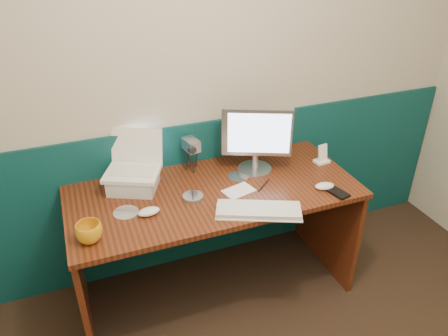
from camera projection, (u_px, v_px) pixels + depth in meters
name	position (u px, v px, depth m)	size (l,w,h in m)	color
back_wall	(207.00, 80.00, 2.50)	(3.50, 0.04, 2.50)	#BDB6A0
wainscot	(210.00, 191.00, 2.86)	(3.48, 0.02, 1.00)	#083636
desk	(215.00, 243.00, 2.60)	(1.60, 0.70, 0.75)	#37190A
laptop_riser	(133.00, 182.00, 2.41)	(0.25, 0.21, 0.09)	silver
laptop	(130.00, 155.00, 2.33)	(0.29, 0.22, 0.24)	white
monitor	(256.00, 140.00, 2.50)	(0.40, 0.11, 0.40)	#B0AFB4
keyboard	(259.00, 211.00, 2.22)	(0.43, 0.14, 0.02)	silver
mouse_right	(325.00, 186.00, 2.42)	(0.11, 0.06, 0.04)	white
mouse_left	(149.00, 212.00, 2.21)	(0.11, 0.07, 0.04)	white
mug	(89.00, 233.00, 2.01)	(0.12, 0.12, 0.10)	orange
camcorder	(192.00, 156.00, 2.56)	(0.08, 0.12, 0.19)	#A2A2A6
cd_spindle	(193.00, 197.00, 2.33)	(0.11, 0.11, 0.02)	#AEB4BE
cd_loose_a	(126.00, 212.00, 2.23)	(0.13, 0.13, 0.00)	silver
cd_loose_b	(238.00, 176.00, 2.54)	(0.13, 0.13, 0.00)	silver
pen	(264.00, 185.00, 2.45)	(0.01, 0.01, 0.14)	black
papers	(239.00, 191.00, 2.40)	(0.17, 0.11, 0.00)	white
dock	(322.00, 161.00, 2.68)	(0.09, 0.07, 0.02)	white
music_player	(323.00, 153.00, 2.65)	(0.06, 0.01, 0.10)	white
pda	(338.00, 193.00, 2.38)	(0.07, 0.12, 0.01)	black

